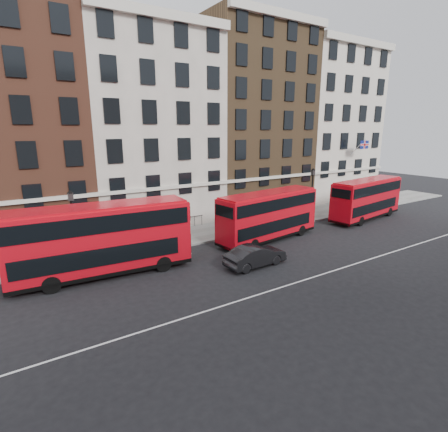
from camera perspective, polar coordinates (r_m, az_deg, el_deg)
ground at (r=23.20m, az=4.94°, el=-10.06°), size 120.00×120.00×0.00m
pavement at (r=31.58m, az=-6.76°, el=-3.31°), size 80.00×5.00×0.15m
kerb at (r=29.45m, az=-4.61°, el=-4.54°), size 80.00×0.30×0.16m
road_centre_line at (r=21.80m, az=8.21°, el=-11.79°), size 70.00×0.12×0.01m
building_terrace at (r=36.83m, az=-12.93°, el=14.96°), size 64.00×11.95×22.00m
bus_b at (r=23.96m, az=-19.40°, el=-3.49°), size 11.55×3.61×4.78m
bus_c at (r=30.19m, az=7.27°, el=0.20°), size 10.33×3.78×4.24m
bus_d at (r=40.01m, az=22.23°, el=2.73°), size 10.43×3.77×4.29m
car_front at (r=24.85m, az=5.17°, el=-6.48°), size 4.69×1.80×1.53m
lamp_post_left at (r=26.21m, az=-23.36°, el=-1.20°), size 0.44×0.44×5.33m
lamp_post_right at (r=38.27m, az=14.17°, el=4.06°), size 0.44×0.44×5.33m
traffic_light at (r=46.09m, az=23.41°, el=4.18°), size 0.25×0.45×3.27m
iron_railings at (r=33.33m, az=-8.46°, el=-1.40°), size 6.60×0.06×1.00m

